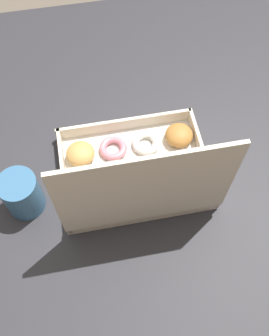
% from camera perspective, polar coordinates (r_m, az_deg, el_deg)
% --- Properties ---
extents(ground_plane, '(8.00, 8.00, 0.00)m').
position_cam_1_polar(ground_plane, '(1.62, -0.76, -9.83)').
color(ground_plane, '#6B6054').
extents(dining_table, '(1.18, 1.02, 0.72)m').
position_cam_1_polar(dining_table, '(1.03, -1.16, 1.90)').
color(dining_table, '#2D2D33').
rests_on(dining_table, ground_plane).
extents(donut_box, '(0.33, 0.26, 0.28)m').
position_cam_1_polar(donut_box, '(0.85, 0.25, -0.77)').
color(donut_box, silver).
rests_on(donut_box, dining_table).
extents(coffee_mug, '(0.08, 0.08, 0.10)m').
position_cam_1_polar(coffee_mug, '(0.86, -16.06, -3.59)').
color(coffee_mug, teal).
rests_on(coffee_mug, dining_table).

